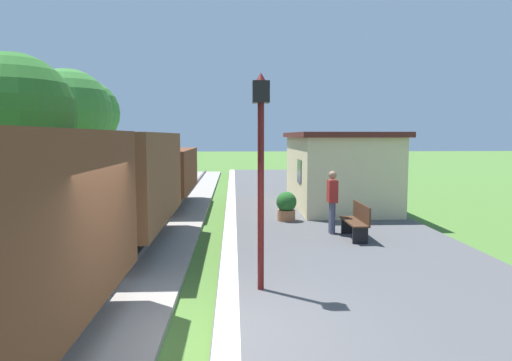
{
  "coord_description": "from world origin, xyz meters",
  "views": [
    {
      "loc": [
        0.5,
        -5.99,
        2.9
      ],
      "look_at": [
        1.11,
        6.34,
        1.7
      ],
      "focal_mm": 32.25,
      "sensor_mm": 36.0,
      "label": 1
    }
  ],
  "objects_px": {
    "station_hut": "(338,170)",
    "bench_near_hut": "(357,220)",
    "lamp_post_near": "(261,142)",
    "tree_field_left": "(68,113)",
    "tree_field_distant": "(86,113)",
    "bench_down_platform": "(302,183)",
    "tree_trackside_far": "(14,114)",
    "person_waiting": "(332,199)",
    "freight_train": "(113,190)",
    "potted_planter": "(286,206)"
  },
  "relations": [
    {
      "from": "station_hut",
      "to": "tree_trackside_far",
      "type": "xyz_separation_m",
      "value": [
        -10.51,
        -2.59,
        1.92
      ]
    },
    {
      "from": "person_waiting",
      "to": "potted_planter",
      "type": "height_order",
      "value": "person_waiting"
    },
    {
      "from": "freight_train",
      "to": "station_hut",
      "type": "distance_m",
      "value": 8.95
    },
    {
      "from": "person_waiting",
      "to": "tree_field_distant",
      "type": "relative_size",
      "value": 0.27
    },
    {
      "from": "bench_near_hut",
      "to": "lamp_post_near",
      "type": "relative_size",
      "value": 0.41
    },
    {
      "from": "station_hut",
      "to": "bench_near_hut",
      "type": "bearing_deg",
      "value": -97.62
    },
    {
      "from": "tree_field_left",
      "to": "tree_field_distant",
      "type": "xyz_separation_m",
      "value": [
        -1.01,
        6.01,
        0.27
      ]
    },
    {
      "from": "person_waiting",
      "to": "tree_field_left",
      "type": "bearing_deg",
      "value": -45.02
    },
    {
      "from": "bench_down_platform",
      "to": "potted_planter",
      "type": "xyz_separation_m",
      "value": [
        -1.53,
        -6.84,
        0.0
      ]
    },
    {
      "from": "station_hut",
      "to": "person_waiting",
      "type": "distance_m",
      "value": 4.86
    },
    {
      "from": "lamp_post_near",
      "to": "person_waiting",
      "type": "bearing_deg",
      "value": 63.75
    },
    {
      "from": "bench_down_platform",
      "to": "tree_trackside_far",
      "type": "xyz_separation_m",
      "value": [
        -9.8,
        -6.7,
        2.85
      ]
    },
    {
      "from": "bench_near_hut",
      "to": "potted_planter",
      "type": "bearing_deg",
      "value": 120.64
    },
    {
      "from": "freight_train",
      "to": "person_waiting",
      "type": "relative_size",
      "value": 11.35
    },
    {
      "from": "bench_near_hut",
      "to": "tree_trackside_far",
      "type": "distance_m",
      "value": 10.57
    },
    {
      "from": "bench_down_platform",
      "to": "lamp_post_near",
      "type": "distance_m",
      "value": 13.71
    },
    {
      "from": "freight_train",
      "to": "bench_down_platform",
      "type": "relative_size",
      "value": 12.93
    },
    {
      "from": "bench_near_hut",
      "to": "lamp_post_near",
      "type": "height_order",
      "value": "lamp_post_near"
    },
    {
      "from": "lamp_post_near",
      "to": "tree_field_distant",
      "type": "height_order",
      "value": "tree_field_distant"
    },
    {
      "from": "freight_train",
      "to": "bench_near_hut",
      "type": "bearing_deg",
      "value": 4.7
    },
    {
      "from": "bench_near_hut",
      "to": "bench_down_platform",
      "type": "xyz_separation_m",
      "value": [
        0.0,
        9.43,
        0.0
      ]
    },
    {
      "from": "potted_planter",
      "to": "lamp_post_near",
      "type": "xyz_separation_m",
      "value": [
        -1.19,
        -6.43,
        2.08
      ]
    },
    {
      "from": "potted_planter",
      "to": "tree_trackside_far",
      "type": "xyz_separation_m",
      "value": [
        -8.27,
        0.14,
        2.85
      ]
    },
    {
      "from": "station_hut",
      "to": "bench_near_hut",
      "type": "xyz_separation_m",
      "value": [
        -0.71,
        -5.32,
        -0.93
      ]
    },
    {
      "from": "bench_near_hut",
      "to": "tree_field_left",
      "type": "xyz_separation_m",
      "value": [
        -11.23,
        11.4,
        3.31
      ]
    },
    {
      "from": "bench_down_platform",
      "to": "tree_field_left",
      "type": "bearing_deg",
      "value": 170.01
    },
    {
      "from": "tree_field_left",
      "to": "station_hut",
      "type": "bearing_deg",
      "value": -27.02
    },
    {
      "from": "bench_down_platform",
      "to": "tree_trackside_far",
      "type": "bearing_deg",
      "value": -145.65
    },
    {
      "from": "potted_planter",
      "to": "tree_field_distant",
      "type": "height_order",
      "value": "tree_field_distant"
    },
    {
      "from": "bench_down_platform",
      "to": "tree_trackside_far",
      "type": "distance_m",
      "value": 12.21
    },
    {
      "from": "person_waiting",
      "to": "tree_field_distant",
      "type": "xyz_separation_m",
      "value": [
        -11.73,
        16.77,
        3.12
      ]
    },
    {
      "from": "bench_down_platform",
      "to": "tree_field_distant",
      "type": "height_order",
      "value": "tree_field_distant"
    },
    {
      "from": "lamp_post_near",
      "to": "tree_field_distant",
      "type": "bearing_deg",
      "value": 114.11
    },
    {
      "from": "bench_near_hut",
      "to": "lamp_post_near",
      "type": "xyz_separation_m",
      "value": [
        -2.72,
        -3.84,
        2.08
      ]
    },
    {
      "from": "tree_field_left",
      "to": "bench_down_platform",
      "type": "bearing_deg",
      "value": -9.99
    },
    {
      "from": "bench_near_hut",
      "to": "tree_field_left",
      "type": "bearing_deg",
      "value": 134.55
    },
    {
      "from": "station_hut",
      "to": "tree_field_left",
      "type": "relative_size",
      "value": 0.94
    },
    {
      "from": "station_hut",
      "to": "bench_down_platform",
      "type": "bearing_deg",
      "value": 99.82
    },
    {
      "from": "station_hut",
      "to": "person_waiting",
      "type": "xyz_separation_m",
      "value": [
        -1.22,
        -4.68,
        -0.47
      ]
    },
    {
      "from": "station_hut",
      "to": "tree_trackside_far",
      "type": "height_order",
      "value": "tree_trackside_far"
    },
    {
      "from": "person_waiting",
      "to": "tree_field_left",
      "type": "distance_m",
      "value": 15.45
    },
    {
      "from": "freight_train",
      "to": "lamp_post_near",
      "type": "relative_size",
      "value": 5.24
    },
    {
      "from": "bench_near_hut",
      "to": "lamp_post_near",
      "type": "bearing_deg",
      "value": -125.32
    },
    {
      "from": "station_hut",
      "to": "bench_down_platform",
      "type": "xyz_separation_m",
      "value": [
        -0.71,
        4.11,
        -0.93
      ]
    },
    {
      "from": "bench_down_platform",
      "to": "potted_planter",
      "type": "height_order",
      "value": "potted_planter"
    },
    {
      "from": "tree_trackside_far",
      "to": "person_waiting",
      "type": "bearing_deg",
      "value": -12.65
    },
    {
      "from": "bench_near_hut",
      "to": "tree_trackside_far",
      "type": "xyz_separation_m",
      "value": [
        -9.8,
        2.73,
        2.85
      ]
    },
    {
      "from": "lamp_post_near",
      "to": "tree_trackside_far",
      "type": "height_order",
      "value": "tree_trackside_far"
    },
    {
      "from": "freight_train",
      "to": "bench_near_hut",
      "type": "distance_m",
      "value": 6.17
    },
    {
      "from": "potted_planter",
      "to": "tree_field_distant",
      "type": "distance_m",
      "value": 18.63
    }
  ]
}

